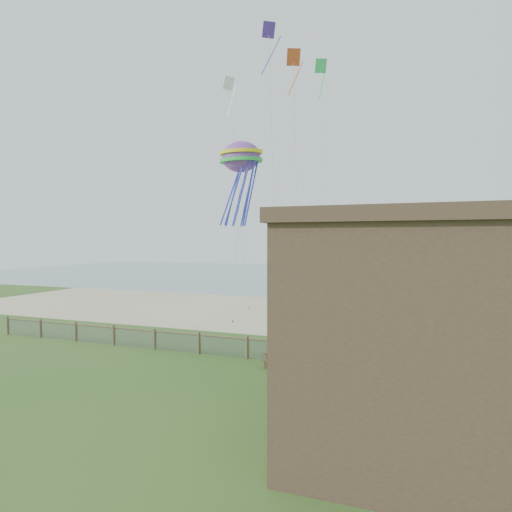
{
  "coord_description": "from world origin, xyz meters",
  "views": [
    {
      "loc": [
        9.5,
        -17.08,
        6.55
      ],
      "look_at": [
        -0.25,
        8.0,
        5.61
      ],
      "focal_mm": 32.0,
      "sensor_mm": 36.0,
      "label": 1
    }
  ],
  "objects": [
    {
      "name": "ground",
      "position": [
        0.0,
        0.0,
        0.0
      ],
      "size": [
        160.0,
        160.0,
        0.0
      ],
      "primitive_type": "plane",
      "color": "#2D511B",
      "rests_on": "ground"
    },
    {
      "name": "sand_beach",
      "position": [
        0.0,
        22.0,
        0.0
      ],
      "size": [
        72.0,
        20.0,
        0.02
      ],
      "primitive_type": "cube",
      "color": "tan",
      "rests_on": "ground"
    },
    {
      "name": "ocean",
      "position": [
        0.0,
        66.0,
        0.0
      ],
      "size": [
        160.0,
        68.0,
        0.02
      ],
      "primitive_type": "cube",
      "color": "slate",
      "rests_on": "ground"
    },
    {
      "name": "chainlink_fence",
      "position": [
        0.0,
        6.0,
        0.55
      ],
      "size": [
        36.2,
        0.2,
        1.25
      ],
      "primitive_type": null,
      "color": "brown",
      "rests_on": "ground"
    },
    {
      "name": "picnic_table",
      "position": [
        2.15,
        5.0,
        0.32
      ],
      "size": [
        1.58,
        1.22,
        0.65
      ],
      "primitive_type": null,
      "rotation": [
        0.0,
        0.0,
        -0.05
      ],
      "color": "brown",
      "rests_on": "ground"
    },
    {
      "name": "octopus_kite",
      "position": [
        -3.2,
        12.66,
        10.74
      ],
      "size": [
        3.75,
        3.2,
        6.53
      ],
      "primitive_type": null,
      "rotation": [
        0.0,
        0.0,
        0.36
      ],
      "color": "#D52157"
    },
    {
      "name": "kite_white",
      "position": [
        -6.95,
        18.79,
        19.12
      ],
      "size": [
        2.13,
        1.99,
        2.84
      ],
      "primitive_type": null,
      "rotation": [
        0.44,
        0.0,
        0.93
      ],
      "color": "white"
    },
    {
      "name": "kite_purple",
      "position": [
        -1.9,
        14.82,
        20.86
      ],
      "size": [
        2.1,
        2.29,
        3.26
      ],
      "primitive_type": null,
      "rotation": [
        0.44,
        0.0,
        0.63
      ],
      "color": "#4B2E96"
    },
    {
      "name": "kite_red",
      "position": [
        -0.56,
        16.66,
        19.59
      ],
      "size": [
        1.92,
        2.23,
        2.98
      ],
      "primitive_type": null,
      "rotation": [
        0.44,
        0.0,
        0.43
      ],
      "color": "#C85023"
    },
    {
      "name": "kite_green",
      "position": [
        0.08,
        22.91,
        21.05
      ],
      "size": [
        1.9,
        2.2,
        2.93
      ],
      "primitive_type": null,
      "rotation": [
        0.44,
        0.0,
        0.45
      ],
      "color": "#36CC65"
    }
  ]
}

